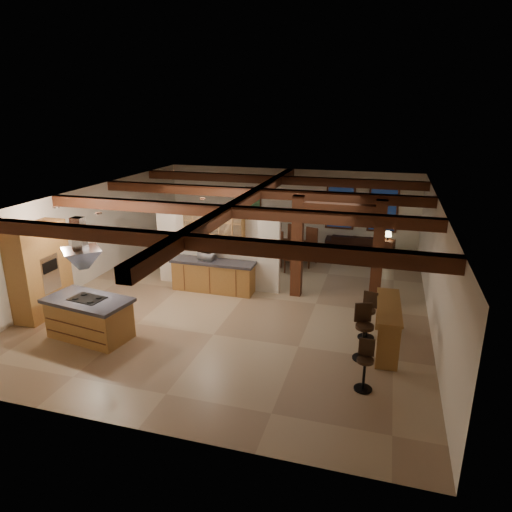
{
  "coord_description": "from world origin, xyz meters",
  "views": [
    {
      "loc": [
        3.71,
        -11.59,
        5.18
      ],
      "look_at": [
        0.19,
        0.5,
        1.06
      ],
      "focal_mm": 32.0,
      "sensor_mm": 36.0,
      "label": 1
    }
  ],
  "objects_px": {
    "kitchen_island": "(89,318)",
    "sofa": "(352,242)",
    "dining_table": "(285,253)",
    "bar_counter": "(388,319)"
  },
  "relations": [
    {
      "from": "kitchen_island",
      "to": "sofa",
      "type": "xyz_separation_m",
      "value": [
        5.32,
        8.81,
        -0.2
      ]
    },
    {
      "from": "dining_table",
      "to": "sofa",
      "type": "bearing_deg",
      "value": 45.27
    },
    {
      "from": "dining_table",
      "to": "bar_counter",
      "type": "xyz_separation_m",
      "value": [
        3.49,
        -5.22,
        0.36
      ]
    },
    {
      "from": "dining_table",
      "to": "sofa",
      "type": "relative_size",
      "value": 0.99
    },
    {
      "from": "kitchen_island",
      "to": "bar_counter",
      "type": "xyz_separation_m",
      "value": [
        6.7,
        1.4,
        0.22
      ]
    },
    {
      "from": "sofa",
      "to": "bar_counter",
      "type": "xyz_separation_m",
      "value": [
        1.37,
        -7.42,
        0.42
      ]
    },
    {
      "from": "kitchen_island",
      "to": "dining_table",
      "type": "height_order",
      "value": "kitchen_island"
    },
    {
      "from": "kitchen_island",
      "to": "sofa",
      "type": "height_order",
      "value": "kitchen_island"
    },
    {
      "from": "dining_table",
      "to": "sofa",
      "type": "height_order",
      "value": "dining_table"
    },
    {
      "from": "dining_table",
      "to": "sofa",
      "type": "xyz_separation_m",
      "value": [
        2.12,
        2.2,
        -0.06
      ]
    }
  ]
}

